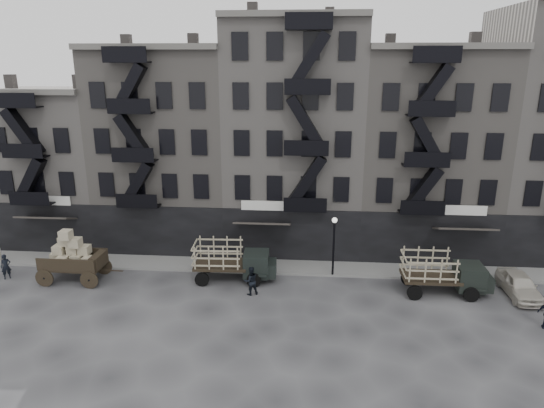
# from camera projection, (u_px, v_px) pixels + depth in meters

# --- Properties ---
(ground) EXTENTS (140.00, 140.00, 0.00)m
(ground) POSITION_uv_depth(u_px,v_px,m) (287.00, 292.00, 31.22)
(ground) COLOR #38383A
(ground) RESTS_ON ground
(sidewalk) EXTENTS (55.00, 2.50, 0.15)m
(sidewalk) POSITION_uv_depth(u_px,v_px,m) (290.00, 267.00, 34.77)
(sidewalk) COLOR slate
(sidewalk) RESTS_ON ground
(building_west) EXTENTS (10.00, 11.35, 13.20)m
(building_west) POSITION_uv_depth(u_px,v_px,m) (55.00, 164.00, 40.39)
(building_west) COLOR gray
(building_west) RESTS_ON ground
(building_midwest) EXTENTS (10.00, 11.35, 16.20)m
(building_midwest) POSITION_uv_depth(u_px,v_px,m) (171.00, 148.00, 39.19)
(building_midwest) COLOR slate
(building_midwest) RESTS_ON ground
(building_center) EXTENTS (10.00, 11.35, 18.20)m
(building_center) POSITION_uv_depth(u_px,v_px,m) (294.00, 137.00, 38.12)
(building_center) COLOR gray
(building_center) RESTS_ON ground
(building_mideast) EXTENTS (10.00, 11.35, 16.20)m
(building_mideast) POSITION_uv_depth(u_px,v_px,m) (423.00, 151.00, 37.64)
(building_mideast) COLOR slate
(building_mideast) RESTS_ON ground
(lamp_post) EXTENTS (0.36, 0.36, 4.28)m
(lamp_post) POSITION_uv_depth(u_px,v_px,m) (334.00, 239.00, 32.66)
(lamp_post) COLOR black
(lamp_post) RESTS_ON ground
(wagon) EXTENTS (4.31, 2.36, 3.62)m
(wagon) POSITION_uv_depth(u_px,v_px,m) (70.00, 252.00, 32.31)
(wagon) COLOR black
(wagon) RESTS_ON ground
(stake_truck_west) EXTENTS (5.58, 2.49, 2.75)m
(stake_truck_west) POSITION_uv_depth(u_px,v_px,m) (232.00, 258.00, 32.54)
(stake_truck_west) COLOR black
(stake_truck_west) RESTS_ON ground
(stake_truck_east) EXTENTS (5.54, 2.37, 2.76)m
(stake_truck_east) POSITION_uv_depth(u_px,v_px,m) (444.00, 270.00, 30.65)
(stake_truck_east) COLOR black
(stake_truck_east) RESTS_ON ground
(car_east) EXTENTS (1.80, 4.32, 1.46)m
(car_east) POSITION_uv_depth(u_px,v_px,m) (519.00, 285.00, 30.59)
(car_east) COLOR #BCB5A8
(car_east) RESTS_ON ground
(pedestrian_west) EXTENTS (0.75, 0.73, 1.74)m
(pedestrian_west) POSITION_uv_depth(u_px,v_px,m) (6.00, 267.00, 32.91)
(pedestrian_west) COLOR black
(pedestrian_west) RESTS_ON ground
(pedestrian_mid) EXTENTS (1.13, 1.02, 1.89)m
(pedestrian_mid) POSITION_uv_depth(u_px,v_px,m) (251.00, 281.00, 30.66)
(pedestrian_mid) COLOR black
(pedestrian_mid) RESTS_ON ground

